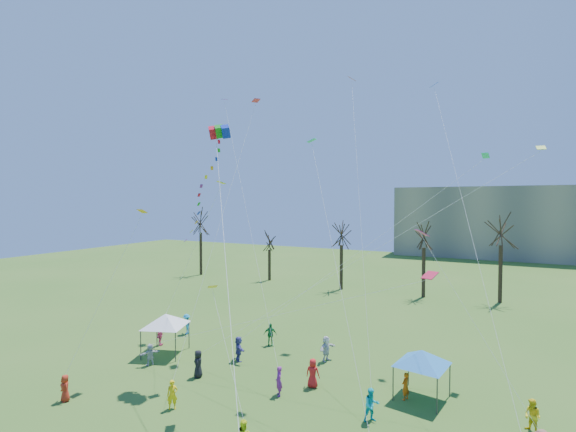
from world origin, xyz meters
The scene contains 7 objects.
distant_building centered at (22.00, 82.00, 7.50)m, with size 60.00×14.00×15.00m, color gray.
bare_tree_row centered at (4.38, 36.62, 7.17)m, with size 69.82×7.92×10.70m.
big_box_kite centered at (-6.55, 6.99, 12.40)m, with size 6.29×7.28×21.59m.
canopy_tent_white centered at (-11.44, 8.10, 2.65)m, with size 3.93×3.93×3.13m.
canopy_tent_blue centered at (7.40, 9.61, 2.49)m, with size 3.87×3.87×2.94m.
festival_crowd centered at (-0.55, 7.12, 0.87)m, with size 27.52×14.32×1.85m.
small_kites_aloft centered at (0.26, 11.04, 13.66)m, with size 26.57×19.87×31.33m.
Camera 1 is at (10.83, -15.09, 11.78)m, focal length 25.00 mm.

